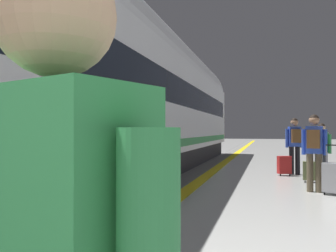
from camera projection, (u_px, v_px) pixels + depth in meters
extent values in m
cube|color=yellow|center=(202.00, 179.00, 10.17)|extent=(0.36, 80.00, 0.01)
cube|color=slate|center=(190.00, 179.00, 10.26)|extent=(0.66, 80.00, 0.01)
cube|color=#38383D|center=(109.00, 170.00, 9.31)|extent=(2.67, 25.08, 0.70)
cube|color=silver|center=(109.00, 100.00, 9.33)|extent=(2.90, 26.12, 2.90)
cylinder|color=silver|center=(109.00, 45.00, 9.35)|extent=(2.84, 25.60, 2.84)
cube|color=black|center=(109.00, 86.00, 9.34)|extent=(2.93, 24.55, 0.80)
cube|color=#268C3F|center=(109.00, 145.00, 9.32)|extent=(2.94, 25.60, 0.24)
cube|color=gray|center=(117.00, 116.00, 13.49)|extent=(0.02, 0.90, 2.00)
sphere|color=tan|center=(55.00, 16.00, 0.65)|extent=(0.22, 0.22, 0.22)
sphere|color=black|center=(55.00, 1.00, 0.65)|extent=(0.20, 0.20, 0.20)
cylinder|color=brown|center=(310.00, 173.00, 8.09)|extent=(0.14, 0.14, 0.85)
cylinder|color=brown|center=(319.00, 173.00, 8.01)|extent=(0.14, 0.14, 0.85)
cube|color=blue|center=(314.00, 140.00, 8.06)|extent=(0.38, 0.27, 0.61)
cylinder|color=blue|center=(304.00, 142.00, 8.17)|extent=(0.09, 0.09, 0.57)
cylinder|color=blue|center=(325.00, 142.00, 7.96)|extent=(0.09, 0.09, 0.57)
sphere|color=#A37556|center=(314.00, 120.00, 8.06)|extent=(0.22, 0.22, 0.22)
sphere|color=black|center=(314.00, 119.00, 8.06)|extent=(0.21, 0.21, 0.21)
cube|color=brown|center=(313.00, 139.00, 7.92)|extent=(0.29, 0.20, 0.41)
cube|color=#9E9EA3|center=(333.00, 178.00, 7.66)|extent=(0.44, 0.36, 0.62)
cube|color=#9E9EA3|center=(334.00, 181.00, 7.75)|extent=(0.29, 0.15, 0.34)
cylinder|color=black|center=(325.00, 193.00, 7.70)|extent=(0.04, 0.06, 0.06)
cylinder|color=gray|center=(326.00, 154.00, 7.69)|extent=(0.02, 0.02, 0.38)
cube|color=black|center=(332.00, 145.00, 7.63)|extent=(0.21, 0.12, 0.02)
cylinder|color=#383842|center=(318.00, 166.00, 9.86)|extent=(0.13, 0.13, 0.77)
cylinder|color=#383842|center=(325.00, 167.00, 9.78)|extent=(0.13, 0.13, 0.77)
cube|color=#338C4C|center=(322.00, 142.00, 9.83)|extent=(0.35, 0.26, 0.55)
cylinder|color=#338C4C|center=(314.00, 144.00, 9.94)|extent=(0.08, 0.08, 0.51)
cylinder|color=#338C4C|center=(330.00, 144.00, 9.73)|extent=(0.08, 0.08, 0.51)
sphere|color=tan|center=(322.00, 128.00, 9.83)|extent=(0.20, 0.20, 0.20)
sphere|color=black|center=(322.00, 127.00, 9.83)|extent=(0.19, 0.19, 0.19)
cube|color=#596038|center=(311.00, 171.00, 9.57)|extent=(0.39, 0.24, 0.48)
cube|color=#596038|center=(310.00, 173.00, 9.68)|extent=(0.31, 0.03, 0.27)
cylinder|color=black|center=(305.00, 181.00, 9.55)|extent=(0.02, 0.06, 0.06)
cylinder|color=black|center=(317.00, 182.00, 9.46)|extent=(0.02, 0.06, 0.06)
cylinder|color=gray|center=(306.00, 154.00, 9.55)|extent=(0.02, 0.02, 0.38)
cylinder|color=gray|center=(315.00, 155.00, 9.49)|extent=(0.02, 0.02, 0.38)
cube|color=black|center=(311.00, 147.00, 9.52)|extent=(0.22, 0.03, 0.02)
cylinder|color=black|center=(292.00, 161.00, 11.23)|extent=(0.14, 0.14, 0.87)
cylinder|color=black|center=(298.00, 161.00, 11.23)|extent=(0.14, 0.14, 0.87)
cube|color=blue|center=(294.00, 137.00, 11.24)|extent=(0.39, 0.29, 0.62)
cylinder|color=blue|center=(287.00, 138.00, 11.25)|extent=(0.09, 0.09, 0.58)
cylinder|color=blue|center=(302.00, 138.00, 11.25)|extent=(0.09, 0.09, 0.58)
sphere|color=#A37556|center=(294.00, 122.00, 11.25)|extent=(0.23, 0.23, 0.23)
sphere|color=black|center=(294.00, 121.00, 11.25)|extent=(0.21, 0.21, 0.21)
cube|color=brown|center=(296.00, 136.00, 11.09)|extent=(0.30, 0.21, 0.41)
cube|color=#A51E1E|center=(284.00, 165.00, 10.98)|extent=(0.43, 0.33, 0.53)
cube|color=#A51E1E|center=(283.00, 167.00, 11.09)|extent=(0.30, 0.12, 0.29)
cylinder|color=black|center=(280.00, 175.00, 10.90)|extent=(0.04, 0.06, 0.06)
cylinder|color=black|center=(290.00, 175.00, 10.92)|extent=(0.04, 0.06, 0.06)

